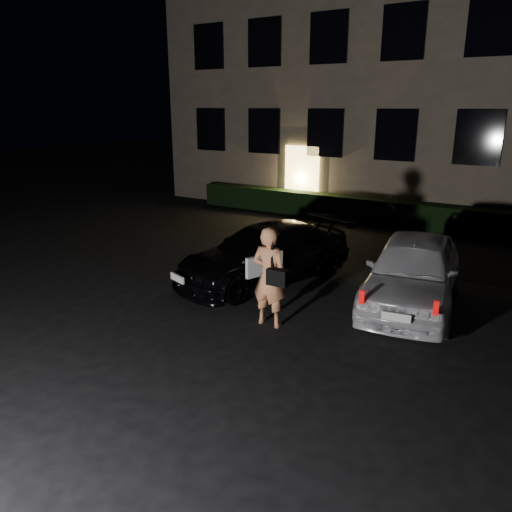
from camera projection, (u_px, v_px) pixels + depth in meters
The scene contains 6 objects.
ground at pixel (193, 339), 8.81m from camera, with size 80.00×80.00×0.00m, color black.
building at pixel (434, 50), 19.22m from camera, with size 20.00×8.11×12.00m.
hedge at pixel (386, 212), 17.20m from camera, with size 15.00×0.70×0.85m, color black.
sedan at pixel (265, 254), 11.58m from camera, with size 3.20×4.85×1.31m.
hatch at pixel (413, 271), 10.15m from camera, with size 2.33×4.48×1.46m.
man at pixel (270, 277), 9.13m from camera, with size 0.79×0.47×1.90m.
Camera 1 is at (5.20, -6.19, 3.96)m, focal length 35.00 mm.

